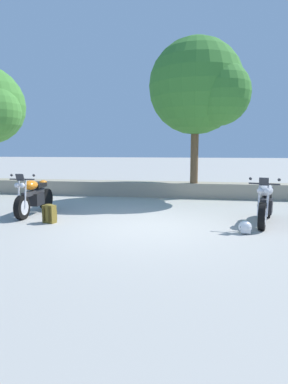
% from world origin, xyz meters
% --- Properties ---
extents(ground_plane, '(120.00, 120.00, 0.00)m').
position_xyz_m(ground_plane, '(0.00, 0.00, 0.00)').
color(ground_plane, '#A3A099').
extents(stone_wall, '(36.00, 0.80, 0.55)m').
position_xyz_m(stone_wall, '(0.00, 4.80, 0.28)').
color(stone_wall, gray).
rests_on(stone_wall, ground).
extents(motorcycle_orange_near_left, '(0.67, 2.07, 1.18)m').
position_xyz_m(motorcycle_orange_near_left, '(-3.33, 0.93, 0.49)').
color(motorcycle_orange_near_left, black).
rests_on(motorcycle_orange_near_left, ground).
extents(motorcycle_silver_centre, '(0.87, 2.02, 1.18)m').
position_xyz_m(motorcycle_silver_centre, '(2.75, 0.81, 0.49)').
color(motorcycle_silver_centre, black).
rests_on(motorcycle_silver_centre, ground).
extents(rider_backpack, '(0.34, 0.31, 0.47)m').
position_xyz_m(rider_backpack, '(-2.43, 0.01, 0.24)').
color(rider_backpack, brown).
rests_on(rider_backpack, ground).
extents(rider_helmet, '(0.28, 0.28, 0.28)m').
position_xyz_m(rider_helmet, '(2.15, -0.24, 0.14)').
color(rider_helmet, silver).
rests_on(rider_helmet, ground).
extents(leafy_tree_mid_left, '(3.50, 3.33, 5.09)m').
position_xyz_m(leafy_tree_mid_left, '(1.18, 4.49, 3.90)').
color(leafy_tree_mid_left, brown).
rests_on(leafy_tree_mid_left, stone_wall).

